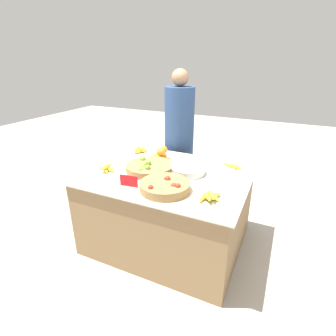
{
  "coord_description": "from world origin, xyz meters",
  "views": [
    {
      "loc": [
        0.89,
        -1.91,
        1.65
      ],
      "look_at": [
        0.0,
        0.0,
        0.77
      ],
      "focal_mm": 28.0,
      "sensor_mm": 36.0,
      "label": 1
    }
  ],
  "objects": [
    {
      "name": "banana_bunch_middle_left",
      "position": [
        0.49,
        0.38,
        0.73
      ],
      "size": [
        0.19,
        0.13,
        0.03
      ],
      "color": "yellow",
      "rests_on": "market_table"
    },
    {
      "name": "vendor_person",
      "position": [
        -0.23,
        0.81,
        0.72
      ],
      "size": [
        0.33,
        0.33,
        1.56
      ],
      "color": "navy",
      "rests_on": "ground_plane"
    },
    {
      "name": "banana_bunch_front_left",
      "position": [
        -0.53,
        -0.18,
        0.74
      ],
      "size": [
        0.18,
        0.18,
        0.06
      ],
      "color": "yellow",
      "rests_on": "market_table"
    },
    {
      "name": "lime_bowl",
      "position": [
        -0.17,
        -0.02,
        0.75
      ],
      "size": [
        0.43,
        0.43,
        0.1
      ],
      "color": "olive",
      "rests_on": "market_table"
    },
    {
      "name": "market_table",
      "position": [
        0.0,
        0.0,
        0.36
      ],
      "size": [
        1.4,
        1.11,
        0.72
      ],
      "color": "olive",
      "rests_on": "ground_plane"
    },
    {
      "name": "tomato_basket",
      "position": [
        0.12,
        -0.3,
        0.75
      ],
      "size": [
        0.39,
        0.39,
        0.09
      ],
      "color": "olive",
      "rests_on": "market_table"
    },
    {
      "name": "ground_plane",
      "position": [
        0.0,
        0.0,
        0.0
      ],
      "size": [
        12.0,
        12.0,
        0.0
      ],
      "primitive_type": "plane",
      "color": "#ADA599"
    },
    {
      "name": "metal_bowl",
      "position": [
        0.16,
        0.07,
        0.75
      ],
      "size": [
        0.3,
        0.3,
        0.06
      ],
      "color": "silver",
      "rests_on": "market_table"
    },
    {
      "name": "banana_bunch_front_right",
      "position": [
        -0.52,
        0.39,
        0.74
      ],
      "size": [
        0.18,
        0.17,
        0.06
      ],
      "color": "yellow",
      "rests_on": "market_table"
    },
    {
      "name": "orange_pile",
      "position": [
        -0.21,
        0.27,
        0.77
      ],
      "size": [
        0.15,
        0.18,
        0.14
      ],
      "color": "orange",
      "rests_on": "market_table"
    },
    {
      "name": "price_sign",
      "position": [
        -0.17,
        -0.36,
        0.76
      ],
      "size": [
        0.15,
        0.02,
        0.09
      ],
      "rotation": [
        0.0,
        0.0,
        0.13
      ],
      "color": "red",
      "rests_on": "market_table"
    },
    {
      "name": "banana_bunch_middle_right",
      "position": [
        0.47,
        -0.29,
        0.74
      ],
      "size": [
        0.15,
        0.19,
        0.06
      ],
      "color": "yellow",
      "rests_on": "market_table"
    }
  ]
}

